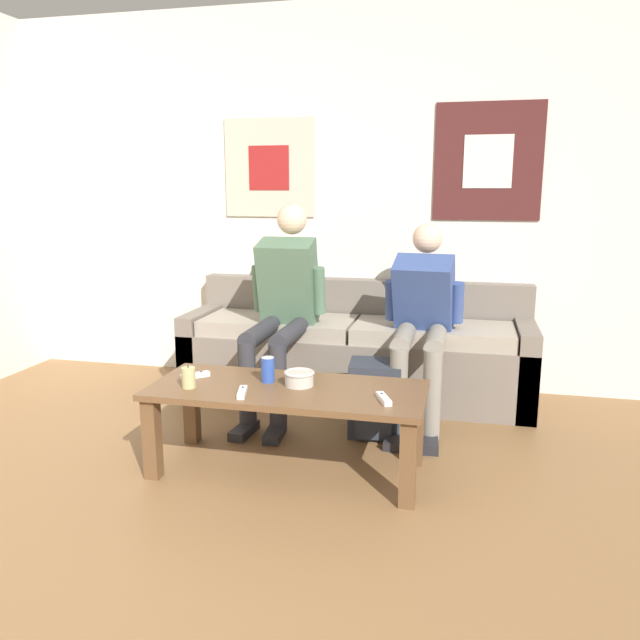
% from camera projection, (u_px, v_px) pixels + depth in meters
% --- Properties ---
extents(wall_back, '(10.00, 0.07, 2.55)m').
position_uv_depth(wall_back, '(329.00, 199.00, 4.28)').
color(wall_back, silver).
rests_on(wall_back, ground_plane).
extents(couch, '(2.25, 0.65, 0.74)m').
position_uv_depth(couch, '(356.00, 354.00, 4.11)').
color(couch, '#70665B').
rests_on(couch, ground_plane).
extents(coffee_table, '(1.31, 0.55, 0.42)m').
position_uv_depth(coffee_table, '(287.00, 401.00, 2.98)').
color(coffee_table, brown).
rests_on(coffee_table, ground_plane).
extents(person_seated_adult, '(0.47, 0.92, 1.26)m').
position_uv_depth(person_seated_adult, '(283.00, 301.00, 3.79)').
color(person_seated_adult, '#2D2D33').
rests_on(person_seated_adult, ground_plane).
extents(person_seated_teen, '(0.47, 0.90, 1.15)m').
position_uv_depth(person_seated_teen, '(422.00, 315.00, 3.63)').
color(person_seated_teen, gray).
rests_on(person_seated_teen, ground_plane).
extents(backpack, '(0.31, 0.30, 0.41)m').
position_uv_depth(backpack, '(375.00, 400.00, 3.47)').
color(backpack, '#282D38').
rests_on(backpack, ground_plane).
extents(ceramic_bowl, '(0.15, 0.15, 0.07)m').
position_uv_depth(ceramic_bowl, '(299.00, 377.00, 2.99)').
color(ceramic_bowl, '#B7B2A8').
rests_on(ceramic_bowl, coffee_table).
extents(pillar_candle, '(0.07, 0.07, 0.11)m').
position_uv_depth(pillar_candle, '(189.00, 378.00, 2.95)').
color(pillar_candle, tan).
rests_on(pillar_candle, coffee_table).
extents(drink_can_blue, '(0.07, 0.07, 0.12)m').
position_uv_depth(drink_can_blue, '(268.00, 370.00, 3.04)').
color(drink_can_blue, '#28479E').
rests_on(drink_can_blue, coffee_table).
extents(game_controller_near_left, '(0.09, 0.15, 0.03)m').
position_uv_depth(game_controller_near_left, '(384.00, 399.00, 2.77)').
color(game_controller_near_left, white).
rests_on(game_controller_near_left, coffee_table).
extents(game_controller_near_right, '(0.13, 0.12, 0.03)m').
position_uv_depth(game_controller_near_right, '(195.00, 375.00, 3.11)').
color(game_controller_near_right, white).
rests_on(game_controller_near_right, coffee_table).
extents(game_controller_far_center, '(0.07, 0.15, 0.03)m').
position_uv_depth(game_controller_far_center, '(242.00, 392.00, 2.86)').
color(game_controller_far_center, white).
rests_on(game_controller_far_center, coffee_table).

